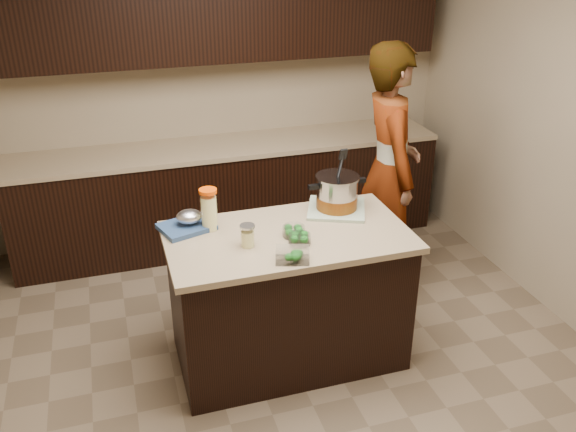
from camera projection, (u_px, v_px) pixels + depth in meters
name	position (u px, v px, depth m)	size (l,w,h in m)	color
ground_plane	(288.00, 354.00, 4.04)	(4.00, 4.00, 0.00)	brown
room_shell	(288.00, 100.00, 3.29)	(4.04, 4.04, 2.72)	tan
back_cabinets	(227.00, 138.00, 5.12)	(3.60, 0.63, 2.33)	black
island	(288.00, 297.00, 3.84)	(1.46, 0.81, 0.90)	black
dish_towel	(336.00, 209.00, 3.94)	(0.36, 0.36, 0.02)	#5F8157
stock_pot	(337.00, 194.00, 3.89)	(0.39, 0.29, 0.40)	#B7B7BC
lemonade_pitcher	(209.00, 211.00, 3.65)	(0.11, 0.11, 0.26)	#F0E993
mason_jar	(248.00, 236.00, 3.48)	(0.09, 0.09, 0.14)	#F0E993
broccoli_tub_left	(294.00, 232.00, 3.61)	(0.17, 0.17, 0.06)	silver
broccoli_tub_right	(299.00, 239.00, 3.52)	(0.15, 0.15, 0.06)	silver
broccoli_tub_rect	(292.00, 255.00, 3.35)	(0.22, 0.18, 0.07)	silver
blue_tray	(188.00, 223.00, 3.69)	(0.37, 0.33, 0.12)	navy
person	(389.00, 171.00, 4.46)	(0.68, 0.45, 1.87)	gray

